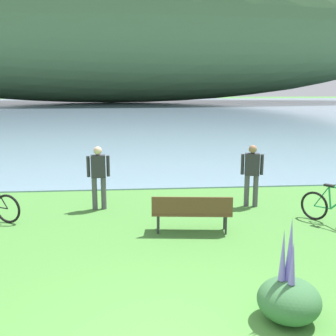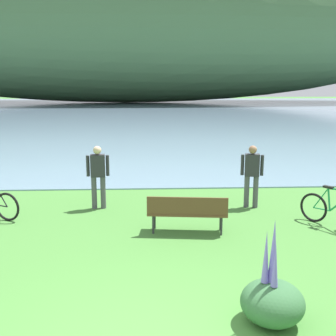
% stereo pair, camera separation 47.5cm
% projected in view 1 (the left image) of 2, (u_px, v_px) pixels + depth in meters
% --- Properties ---
extents(bay_water, '(180.00, 80.00, 0.04)m').
position_uv_depth(bay_water, '(134.00, 110.00, 52.40)').
color(bay_water, '#7A99B2').
rests_on(bay_water, ground).
extents(distant_hillside, '(112.35, 28.00, 25.25)m').
position_uv_depth(distant_hillside, '(109.00, 27.00, 70.45)').
color(distant_hillside, '#42663D').
rests_on(distant_hillside, bay_water).
extents(park_bench_near_camera, '(1.84, 0.68, 0.88)m').
position_uv_depth(park_bench_near_camera, '(192.00, 211.00, 9.41)').
color(park_bench_near_camera, brown).
rests_on(park_bench_near_camera, ground).
extents(bicycle_beside_path, '(1.13, 1.44, 1.01)m').
position_uv_depth(bicycle_beside_path, '(335.00, 209.00, 9.96)').
color(bicycle_beside_path, black).
rests_on(bicycle_beside_path, ground).
extents(person_at_shoreline, '(0.61, 0.25, 1.71)m').
position_uv_depth(person_at_shoreline, '(98.00, 174.00, 11.11)').
color(person_at_shoreline, '#4C4C51').
rests_on(person_at_shoreline, ground).
extents(person_on_the_grass, '(0.60, 0.28, 1.71)m').
position_uv_depth(person_on_the_grass, '(252.00, 172.00, 11.36)').
color(person_on_the_grass, '#4C4C51').
rests_on(person_on_the_grass, ground).
extents(echium_bush_far_cluster, '(0.90, 0.90, 1.53)m').
position_uv_depth(echium_bush_far_cluster, '(289.00, 298.00, 5.93)').
color(echium_bush_far_cluster, '#386B3D').
rests_on(echium_bush_far_cluster, ground).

